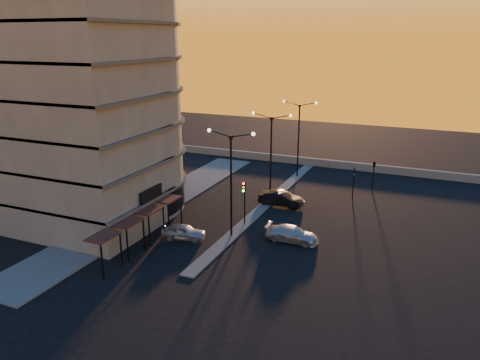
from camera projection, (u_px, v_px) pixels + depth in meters
name	position (u px, v px, depth m)	size (l,w,h in m)	color
ground	(231.00, 236.00, 41.25)	(120.00, 120.00, 0.00)	black
sidewalk_west	(156.00, 205.00, 48.73)	(5.00, 40.00, 0.12)	#535350
median	(270.00, 201.00, 50.01)	(1.20, 36.00, 0.12)	#535350
parapet	(324.00, 163.00, 63.15)	(44.00, 0.50, 1.00)	slate
building	(93.00, 93.00, 43.08)	(14.35, 17.08, 25.00)	slate
streetlamp_near	(231.00, 176.00, 39.61)	(4.32, 0.32, 9.51)	black
streetlamp_mid	(271.00, 150.00, 48.37)	(4.32, 0.32, 9.51)	black
streetlamp_far	(299.00, 133.00, 57.14)	(4.32, 0.32, 9.51)	black
traffic_light_main	(244.00, 196.00, 42.92)	(0.28, 0.44, 4.25)	black
signal_east_a	(354.00, 183.00, 49.93)	(0.13, 0.16, 3.60)	black
signal_east_b	(374.00, 165.00, 52.52)	(0.42, 1.99, 3.60)	black
car_hatchback	(184.00, 232.00, 40.60)	(1.54, 3.82, 1.30)	#AEB1B6
car_sedan	(281.00, 199.00, 48.53)	(1.61, 4.62, 1.52)	black
car_wagon	(292.00, 234.00, 40.09)	(1.86, 4.57, 1.33)	#B2B4BA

